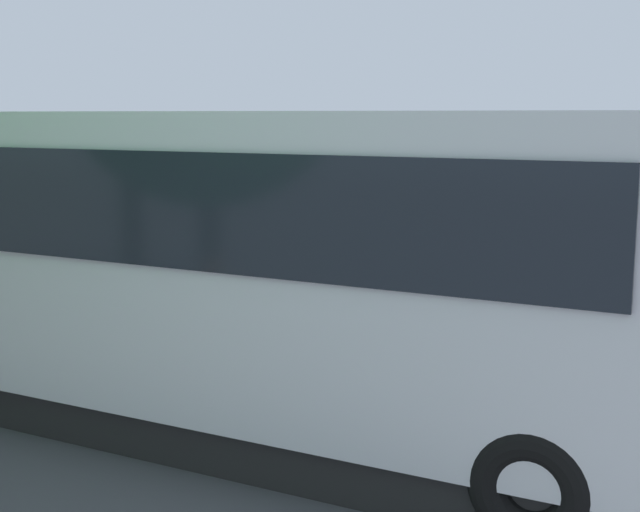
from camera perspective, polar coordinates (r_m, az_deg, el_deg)
The scene contains 13 objects.
ground_plane at distance 13.37m, azimuth -1.91°, elevation -4.64°, with size 80.00×80.00×0.00m, color #424247.
tour_bus at distance 8.72m, azimuth -4.89°, elevation -1.16°, with size 9.30×3.10×3.25m.
spectator_far_left at distance 10.53m, azimuth 17.45°, elevation -2.87°, with size 0.57×0.32×1.80m.
spectator_left at distance 11.02m, azimuth 10.75°, elevation -2.62°, with size 0.57×0.39×1.65m.
spectator_centre at distance 11.24m, azimuth 3.83°, elevation -2.26°, with size 0.58×0.36×1.65m.
spectator_right at distance 11.76m, azimuth -1.33°, elevation -1.40°, with size 0.57×0.40×1.73m.
spectator_far_right at distance 12.14m, azimuth -6.27°, elevation -0.97°, with size 0.58×0.33×1.79m.
stunt_motorcycle at distance 16.12m, azimuth -6.18°, elevation 1.56°, with size 1.83×0.58×1.94m.
traffic_cone at distance 16.23m, azimuth 1.36°, elevation -1.04°, with size 0.34×0.34×0.63m.
bay_line_a at distance 12.70m, azimuth 13.89°, elevation -5.66°, with size 0.23×4.57×0.01m.
bay_line_b at distance 13.46m, azimuth 1.83°, elevation -4.54°, with size 0.22×4.38×0.01m.
bay_line_c at distance 14.74m, azimuth -8.52°, elevation -3.41°, with size 0.21×3.85×0.01m.
bay_line_d at distance 16.42m, azimuth -16.96°, elevation -2.41°, with size 0.20×3.68×0.01m.
Camera 1 is at (-5.67, 11.67, 3.22)m, focal length 48.59 mm.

